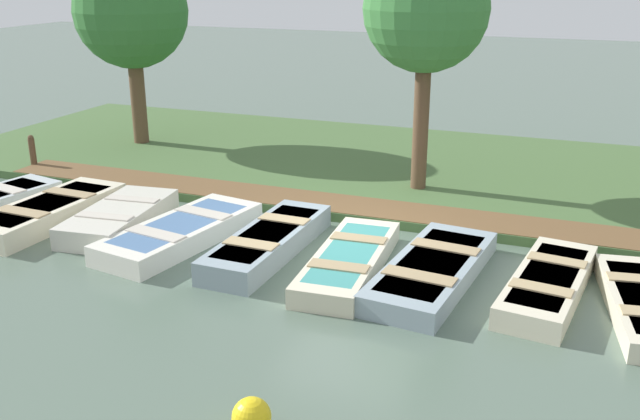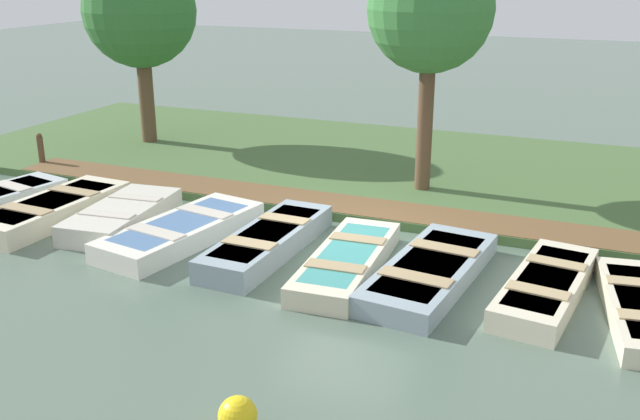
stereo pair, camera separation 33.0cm
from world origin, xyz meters
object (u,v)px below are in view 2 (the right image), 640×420
mooring_post_near (41,151)px  park_tree_left (430,11)px  rowboat_7 (546,287)px  rowboat_1 (52,209)px  rowboat_6 (430,272)px  rowboat_3 (182,231)px  park_tree_far_left (140,12)px  rowboat_2 (122,215)px  buoy (238,416)px  rowboat_4 (268,241)px  rowboat_5 (347,261)px

mooring_post_near → park_tree_left: (-1.52, 9.20, 3.46)m
rowboat_7 → rowboat_1: bearing=-81.6°
rowboat_6 → rowboat_3: bearing=-84.0°
rowboat_7 → park_tree_left: bearing=-136.3°
rowboat_7 → park_tree_far_left: 12.89m
rowboat_2 → rowboat_3: size_ratio=0.81×
rowboat_1 → park_tree_left: park_tree_left is taller
buoy → rowboat_4: bearing=-157.2°
rowboat_7 → park_tree_far_left: (-5.53, -11.12, 3.43)m
rowboat_7 → park_tree_left: 6.36m
rowboat_3 → rowboat_6: bearing=99.8°
rowboat_1 → rowboat_5: size_ratio=1.01×
park_tree_left → rowboat_4: bearing=-21.8°
rowboat_1 → park_tree_far_left: 6.83m
rowboat_2 → rowboat_4: bearing=81.4°
rowboat_3 → rowboat_6: size_ratio=0.99×
rowboat_6 → park_tree_left: (-4.28, -1.27, 3.74)m
park_tree_left → mooring_post_near: bearing=-80.6°
rowboat_3 → mooring_post_near: (-2.75, -5.81, 0.27)m
rowboat_5 → rowboat_7: (-0.23, 3.15, 0.01)m
rowboat_1 → buoy: 8.10m
rowboat_1 → rowboat_5: (0.08, 6.27, -0.04)m
rowboat_5 → park_tree_left: park_tree_left is taller
rowboat_4 → rowboat_5: size_ratio=1.03×
mooring_post_near → park_tree_far_left: size_ratio=0.18×
rowboat_1 → rowboat_2: 1.52m
rowboat_1 → rowboat_7: rowboat_1 is taller
rowboat_4 → rowboat_7: size_ratio=1.09×
rowboat_6 → buoy: (4.60, -0.96, 0.04)m
rowboat_6 → park_tree_left: bearing=-157.4°
rowboat_3 → buoy: bearing=48.7°
rowboat_7 → mooring_post_near: 12.53m
mooring_post_near → park_tree_left: 9.94m
rowboat_3 → rowboat_7: 6.43m
mooring_post_near → rowboat_1: bearing=45.4°
rowboat_5 → rowboat_6: bearing=91.1°
rowboat_1 → mooring_post_near: 3.97m
buoy → rowboat_7: bearing=149.9°
rowboat_1 → rowboat_4: size_ratio=0.98×
rowboat_5 → rowboat_2: bearing=-97.5°
rowboat_3 → mooring_post_near: bearing=-105.4°
mooring_post_near → rowboat_4: bearing=70.6°
rowboat_5 → rowboat_6: size_ratio=0.94×
park_tree_left → park_tree_far_left: bearing=-99.7°
buoy → park_tree_far_left: park_tree_far_left is taller
rowboat_1 → park_tree_left: size_ratio=0.64×
rowboat_1 → rowboat_3: 2.99m
rowboat_4 → park_tree_far_left: park_tree_far_left is taller
mooring_post_near → park_tree_left: size_ratio=0.17×
rowboat_2 → buoy: bearing=40.7°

